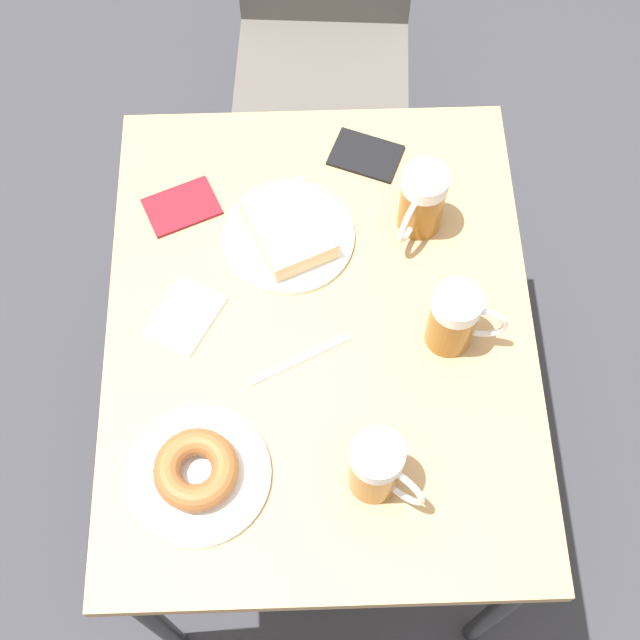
# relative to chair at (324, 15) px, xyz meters

# --- Properties ---
(ground_plane) EXTENTS (8.00, 8.00, 0.00)m
(ground_plane) POSITION_rel_chair_xyz_m (-0.03, -0.86, -0.57)
(ground_plane) COLOR #333338
(table) EXTENTS (0.72, 0.91, 0.72)m
(table) POSITION_rel_chair_xyz_m (-0.03, -0.86, 0.08)
(table) COLOR tan
(table) RESTS_ON ground_plane
(chair) EXTENTS (0.43, 0.43, 0.94)m
(chair) POSITION_rel_chair_xyz_m (0.00, 0.00, 0.00)
(chair) COLOR #514C47
(chair) RESTS_ON ground_plane
(plate_with_cake) EXTENTS (0.23, 0.23, 0.05)m
(plate_with_cake) POSITION_rel_chair_xyz_m (-0.08, -0.68, 0.18)
(plate_with_cake) COLOR white
(plate_with_cake) RESTS_ON table
(plate_with_donut) EXTENTS (0.23, 0.23, 0.05)m
(plate_with_donut) POSITION_rel_chair_xyz_m (-0.23, -1.11, 0.18)
(plate_with_donut) COLOR white
(plate_with_donut) RESTS_ON table
(beer_mug_left) EXTENTS (0.11, 0.10, 0.14)m
(beer_mug_left) POSITION_rel_chair_xyz_m (0.04, -1.13, 0.23)
(beer_mug_left) COLOR #8C5619
(beer_mug_left) RESTS_ON table
(beer_mug_center) EXTENTS (0.09, 0.12, 0.14)m
(beer_mug_center) POSITION_rel_chair_xyz_m (0.15, -0.66, 0.23)
(beer_mug_center) COLOR #8C5619
(beer_mug_center) RESTS_ON table
(beer_mug_right) EXTENTS (0.13, 0.08, 0.14)m
(beer_mug_right) POSITION_rel_chair_xyz_m (0.18, -0.89, 0.23)
(beer_mug_right) COLOR #8C5619
(beer_mug_right) RESTS_ON table
(napkin_folded) EXTENTS (0.14, 0.15, 0.00)m
(napkin_folded) POSITION_rel_chair_xyz_m (-0.26, -0.83, 0.16)
(napkin_folded) COLOR white
(napkin_folded) RESTS_ON table
(fork) EXTENTS (0.17, 0.09, 0.00)m
(fork) POSITION_rel_chair_xyz_m (-0.07, -0.92, 0.16)
(fork) COLOR silver
(fork) RESTS_ON table
(passport_near_edge) EXTENTS (0.15, 0.13, 0.01)m
(passport_near_edge) POSITION_rel_chair_xyz_m (0.06, -0.51, 0.16)
(passport_near_edge) COLOR black
(passport_near_edge) RESTS_ON table
(passport_far_edge) EXTENTS (0.15, 0.13, 0.01)m
(passport_far_edge) POSITION_rel_chair_xyz_m (-0.28, -0.61, 0.16)
(passport_far_edge) COLOR maroon
(passport_far_edge) RESTS_ON table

